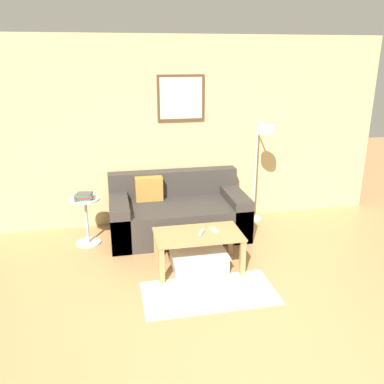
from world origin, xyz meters
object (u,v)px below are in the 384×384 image
at_px(cell_phone, 214,230).
at_px(remote_control, 202,232).
at_px(couch, 177,214).
at_px(coffee_table, 198,240).
at_px(storage_bin, 199,260).
at_px(floor_lamp, 262,153).
at_px(side_table, 86,217).
at_px(book_stack, 84,196).

bearing_deg(cell_phone, remote_control, -173.55).
xyz_separation_m(couch, coffee_table, (0.07, -0.98, 0.06)).
distance_m(storage_bin, cell_phone, 0.38).
height_order(floor_lamp, side_table, floor_lamp).
bearing_deg(coffee_table, remote_control, 11.32).
xyz_separation_m(couch, cell_phone, (0.26, -0.92, 0.15)).
xyz_separation_m(floor_lamp, cell_phone, (-0.91, -0.97, -0.62)).
xyz_separation_m(storage_bin, remote_control, (0.04, 0.03, 0.33)).
xyz_separation_m(book_stack, remote_control, (1.29, -0.87, -0.21)).
height_order(storage_bin, cell_phone, cell_phone).
relative_size(couch, floor_lamp, 1.23).
xyz_separation_m(remote_control, cell_phone, (0.15, 0.05, -0.01)).
distance_m(coffee_table, cell_phone, 0.22).
relative_size(storage_bin, side_table, 1.02).
relative_size(storage_bin, book_stack, 2.46).
bearing_deg(remote_control, coffee_table, -139.95).
xyz_separation_m(side_table, cell_phone, (1.43, -0.84, 0.06)).
distance_m(coffee_table, book_stack, 1.55).
height_order(couch, coffee_table, couch).
height_order(coffee_table, storage_bin, coffee_table).
xyz_separation_m(book_stack, cell_phone, (1.44, -0.82, -0.22)).
xyz_separation_m(storage_bin, side_table, (-1.24, 0.92, 0.26)).
height_order(couch, storage_bin, couch).
distance_m(floor_lamp, side_table, 2.44).
bearing_deg(remote_control, couch, 125.20).
bearing_deg(cell_phone, coffee_table, -175.06).
height_order(side_table, book_stack, book_stack).
distance_m(remote_control, cell_phone, 0.16).
xyz_separation_m(couch, book_stack, (-1.18, -0.10, 0.36)).
distance_m(floor_lamp, remote_control, 1.60).
relative_size(storage_bin, floor_lamp, 0.43).
bearing_deg(couch, storage_bin, -85.79).
relative_size(side_table, remote_control, 4.06).
relative_size(floor_lamp, cell_phone, 10.28).
relative_size(coffee_table, remote_control, 6.42).
bearing_deg(floor_lamp, cell_phone, -133.13).
bearing_deg(book_stack, couch, 5.04).
height_order(side_table, cell_phone, side_table).
xyz_separation_m(storage_bin, cell_phone, (0.19, 0.08, 0.32)).
relative_size(book_stack, cell_phone, 1.81).
height_order(coffee_table, book_stack, book_stack).
bearing_deg(couch, floor_lamp, 2.38).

